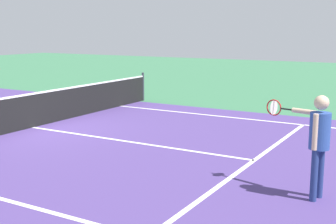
{
  "coord_description": "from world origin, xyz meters",
  "views": [
    {
      "loc": [
        -8.71,
        -9.39,
        2.67
      ],
      "look_at": [
        -0.79,
        -4.79,
        1.0
      ],
      "focal_mm": 48.34,
      "sensor_mm": 36.0,
      "label": 1
    }
  ],
  "objects": [
    {
      "name": "ground_plane",
      "position": [
        0.0,
        0.0,
        0.0
      ],
      "size": [
        60.0,
        60.0,
        0.0
      ],
      "primitive_type": "plane",
      "color": "#38724C"
    },
    {
      "name": "court_surface_inbounds",
      "position": [
        0.0,
        0.0,
        0.0
      ],
      "size": [
        10.62,
        24.4,
        0.0
      ],
      "primitive_type": "cube",
      "color": "#4C387A",
      "rests_on": "ground_plane"
    },
    {
      "name": "line_sideline_right",
      "position": [
        4.11,
        -5.95,
        0.0
      ],
      "size": [
        0.1,
        11.89,
        0.01
      ],
      "primitive_type": "cube",
      "color": "white",
      "rests_on": "ground_plane"
    },
    {
      "name": "line_service_near",
      "position": [
        0.0,
        -6.4,
        0.0
      ],
      "size": [
        8.22,
        0.1,
        0.01
      ],
      "primitive_type": "cube",
      "color": "white",
      "rests_on": "ground_plane"
    },
    {
      "name": "line_center_service",
      "position": [
        0.0,
        -3.2,
        0.0
      ],
      "size": [
        0.1,
        6.4,
        0.01
      ],
      "primitive_type": "cube",
      "color": "white",
      "rests_on": "ground_plane"
    },
    {
      "name": "net",
      "position": [
        0.0,
        0.0,
        0.49
      ],
      "size": [
        11.24,
        0.09,
        1.07
      ],
      "color": "#33383D",
      "rests_on": "ground_plane"
    },
    {
      "name": "player_near",
      "position": [
        -1.57,
        -7.96,
        1.05
      ],
      "size": [
        0.69,
        1.15,
        1.68
      ],
      "color": "navy",
      "rests_on": "ground_plane"
    }
  ]
}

